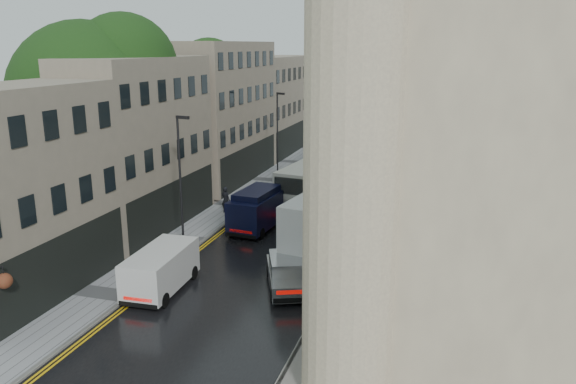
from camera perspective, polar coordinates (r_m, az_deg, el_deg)
The scene contains 15 objects.
road at distance 41.19m, azimuth 1.97°, elevation -1.98°, with size 9.00×85.00×0.02m, color black.
left_sidewalk at distance 42.97m, azimuth -5.59°, elevation -1.26°, with size 2.70×85.00×0.12m, color gray.
right_sidewalk at distance 40.21m, azimuth 9.44°, elevation -2.53°, with size 1.80×85.00×0.12m, color slate.
old_shop_row at distance 45.45m, azimuth -8.82°, elevation 7.17°, with size 4.50×56.00×12.00m, color gray, non-canonical shape.
modern_block at distance 36.98m, azimuth 17.17°, elevation 6.54°, with size 8.00×40.00×14.00m, color beige, non-canonical shape.
tree_near at distance 38.34m, azimuth -19.50°, elevation 6.54°, with size 10.56×10.56×13.89m, color black, non-canonical shape.
tree_far at distance 49.30m, azimuth -10.24°, elevation 7.96°, with size 9.24×9.24×12.46m, color black, non-canonical shape.
cream_bus at distance 40.80m, azimuth 0.27°, elevation 0.39°, with size 2.87×12.64×3.45m, color beige, non-canonical shape.
white_lorry at distance 29.92m, azimuth 0.49°, elevation -4.42°, with size 2.31×7.70×4.04m, color silver, non-canonical shape.
silver_hatchback at distance 26.81m, azimuth -1.56°, elevation -9.52°, with size 1.94×4.43×1.66m, color #A8A9AD, non-canonical shape.
white_van at distance 27.70m, azimuth -16.12°, elevation -8.73°, with size 2.05×4.79×2.17m, color silver, non-canonical shape.
navy_van at distance 35.96m, azimuth -5.72°, elevation -2.20°, with size 2.20×5.51×2.81m, color black, non-canonical shape.
pedestrian at distance 40.46m, azimuth -6.35°, elevation -0.79°, with size 0.71×0.46×1.93m, color black.
lamp_post_near at distance 33.45m, azimuth -10.87°, elevation 0.92°, with size 0.88×0.20×7.81m, color black, non-canonical shape.
lamp_post_far at distance 50.08m, azimuth -1.08°, elevation 5.67°, with size 0.86×0.19×7.68m, color black, non-canonical shape.
Camera 1 is at (9.99, -10.66, 11.87)m, focal length 35.00 mm.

